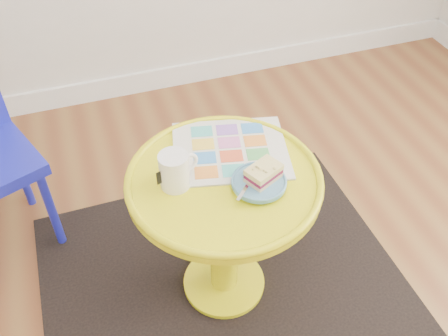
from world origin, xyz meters
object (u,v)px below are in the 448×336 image
object	(u,v)px
mug	(175,170)
plate	(259,182)
side_table	(224,213)
newspaper	(230,150)

from	to	relation	value
mug	plate	world-z (taller)	mug
mug	plate	xyz separation A→B (m)	(0.22, -0.09, -0.04)
side_table	mug	bearing A→B (deg)	172.37
mug	plate	bearing A→B (deg)	-37.99
newspaper	mug	size ratio (longest dim) A/B	2.92
side_table	mug	xyz separation A→B (m)	(-0.14, 0.02, 0.22)
plate	side_table	bearing A→B (deg)	140.88
side_table	newspaper	bearing A→B (deg)	61.88
newspaper	plate	bearing A→B (deg)	-68.82
side_table	plate	size ratio (longest dim) A/B	3.66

